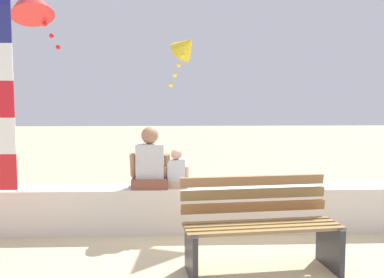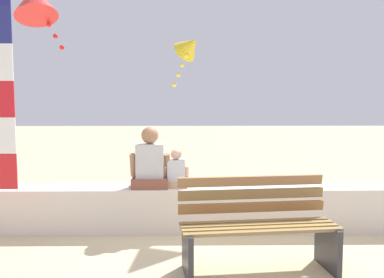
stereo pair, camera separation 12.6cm
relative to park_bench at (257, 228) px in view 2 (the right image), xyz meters
name	(u,v)px [view 2 (the right image)]	position (x,y,z in m)	size (l,w,h in m)	color
ground_plane	(227,257)	(-0.25, 0.33, -0.41)	(40.00, 40.00, 0.00)	#CAB78C
seawall_ledge	(220,208)	(-0.25, 1.29, -0.13)	(6.39, 0.49, 0.55)	beige
park_bench	(257,228)	(0.00, 0.00, 0.00)	(1.55, 0.77, 0.88)	olive
person_adult	(150,164)	(-1.13, 1.27, 0.44)	(0.49, 0.36, 0.75)	brown
person_child	(176,172)	(-0.81, 1.27, 0.33)	(0.31, 0.23, 0.48)	tan
kite_red	(35,1)	(-3.12, 3.20, 2.79)	(0.98, 1.06, 1.15)	red
kite_yellow	(190,46)	(-0.62, 4.12, 2.18)	(0.72, 0.72, 1.05)	yellow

